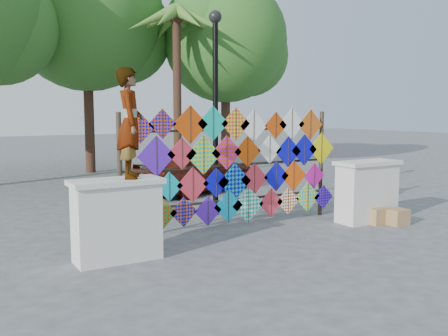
{
  "coord_description": "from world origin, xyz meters",
  "views": [
    {
      "loc": [
        -5.11,
        -7.56,
        2.34
      ],
      "look_at": [
        -0.31,
        0.6,
        1.23
      ],
      "focal_mm": 40.0,
      "sensor_mm": 36.0,
      "label": 1
    }
  ],
  "objects_px": {
    "lamppost": "(215,93)",
    "vendor_woman": "(130,123)",
    "sedan": "(196,169)",
    "kite_rack": "(238,166)"
  },
  "relations": [
    {
      "from": "kite_rack",
      "to": "vendor_woman",
      "type": "distance_m",
      "value": 2.86
    },
    {
      "from": "lamppost",
      "to": "vendor_woman",
      "type": "bearing_deg",
      "value": -141.39
    },
    {
      "from": "kite_rack",
      "to": "lamppost",
      "type": "xyz_separation_m",
      "value": [
        0.2,
        1.27,
        1.46
      ]
    },
    {
      "from": "sedan",
      "to": "lamppost",
      "type": "bearing_deg",
      "value": 140.65
    },
    {
      "from": "sedan",
      "to": "lamppost",
      "type": "distance_m",
      "value": 3.74
    },
    {
      "from": "lamppost",
      "to": "kite_rack",
      "type": "bearing_deg",
      "value": -98.96
    },
    {
      "from": "sedan",
      "to": "kite_rack",
      "type": "bearing_deg",
      "value": 143.7
    },
    {
      "from": "sedan",
      "to": "lamppost",
      "type": "relative_size",
      "value": 0.87
    },
    {
      "from": "vendor_woman",
      "to": "lamppost",
      "type": "xyz_separation_m",
      "value": [
        2.75,
        2.2,
        0.56
      ]
    },
    {
      "from": "vendor_woman",
      "to": "sedan",
      "type": "bearing_deg",
      "value": -15.05
    }
  ]
}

